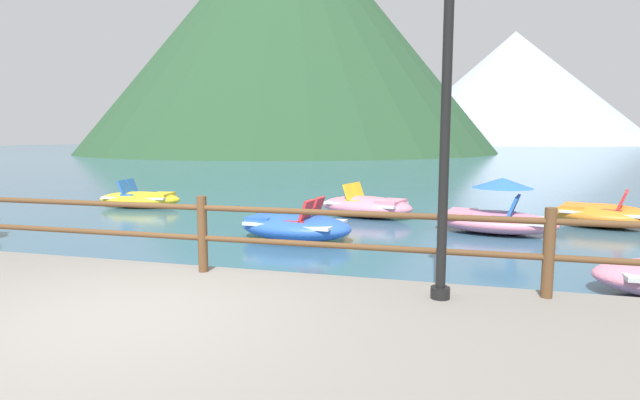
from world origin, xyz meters
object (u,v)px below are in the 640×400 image
Objects in this scene: lamp_post at (448,39)px; pedal_boat_2 at (603,214)px; pedal_boat_0 at (140,199)px; pedal_boat_7 at (367,206)px; pedal_boat_1 at (295,226)px; pedal_boat_3 at (495,215)px.

lamp_post is 8.79m from pedal_boat_2.
lamp_post is 1.69× the size of pedal_boat_0.
pedal_boat_0 is 6.81m from pedal_boat_7.
lamp_post is at bearing -40.90° from pedal_boat_0.
pedal_boat_2 is (12.36, -0.10, 0.03)m from pedal_boat_0.
pedal_boat_7 is at bearing 74.59° from pedal_boat_1.
lamp_post reaches higher than pedal_boat_2.
pedal_boat_7 is at bearing -0.56° from pedal_boat_0.
pedal_boat_1 is 0.90× the size of pedal_boat_3.
pedal_boat_0 is 0.94× the size of pedal_boat_7.
pedal_boat_2 is at bearing 65.25° from lamp_post.
pedal_boat_2 reaches higher than pedal_boat_1.
pedal_boat_1 is at bearing 124.50° from lamp_post.
pedal_boat_7 is (-2.06, 7.61, -2.74)m from lamp_post.
pedal_boat_1 is at bearing -105.41° from pedal_boat_7.
pedal_boat_2 is at bearing -0.45° from pedal_boat_0.
pedal_boat_3 is (1.01, 6.14, -2.63)m from lamp_post.
pedal_boat_3 is (3.97, 1.82, 0.11)m from pedal_boat_1.
pedal_boat_2 is (3.50, 7.58, -2.74)m from lamp_post.
lamp_post is 1.57× the size of pedal_boat_3.
pedal_boat_1 is 3.42m from pedal_boat_7.
pedal_boat_7 is (-5.55, 0.03, 0.00)m from pedal_boat_2.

